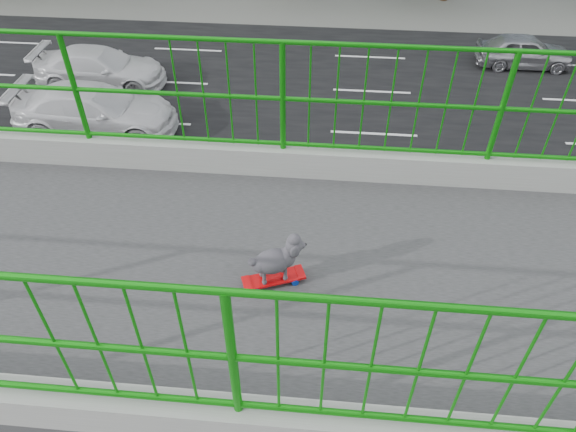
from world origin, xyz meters
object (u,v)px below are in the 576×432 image
(poodle, at_px, (276,259))
(skateboard, at_px, (274,279))
(car_0, at_px, (273,261))
(car_7, at_px, (95,110))
(car_3, at_px, (100,68))
(car_4, at_px, (524,51))
(car_1, at_px, (301,181))

(poodle, bearing_deg, skateboard, -90.00)
(car_0, distance_m, car_7, 9.37)
(skateboard, distance_m, car_7, 15.95)
(skateboard, xyz_separation_m, car_3, (-15.72, -8.66, -6.32))
(car_4, relative_size, car_7, 0.70)
(car_4, distance_m, car_7, 17.11)
(poodle, bearing_deg, car_7, -169.39)
(poodle, distance_m, car_0, 9.03)
(car_0, distance_m, car_4, 15.66)
(car_3, bearing_deg, car_0, -140.76)
(car_0, height_order, car_1, car_1)
(poodle, height_order, car_3, poodle)
(car_0, relative_size, car_4, 1.05)
(car_4, bearing_deg, car_7, 111.96)
(car_3, bearing_deg, skateboard, -151.15)
(skateboard, height_order, car_3, skateboard)
(skateboard, relative_size, car_4, 0.14)
(car_3, relative_size, car_4, 1.29)
(car_1, bearing_deg, skateboard, 2.14)
(poodle, relative_size, car_0, 0.11)
(poodle, relative_size, car_7, 0.08)
(car_0, bearing_deg, car_4, 144.81)
(poodle, height_order, car_4, poodle)
(skateboard, height_order, car_1, skateboard)
(car_1, height_order, car_3, car_1)
(car_0, bearing_deg, skateboard, 7.62)
(skateboard, bearing_deg, car_4, 135.59)
(skateboard, relative_size, poodle, 1.18)
(car_1, xyz_separation_m, car_7, (-3.20, -7.32, 0.07))
(skateboard, bearing_deg, car_3, -172.11)
(car_4, height_order, car_7, car_7)
(poodle, xyz_separation_m, car_7, (-12.51, -7.69, -6.48))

